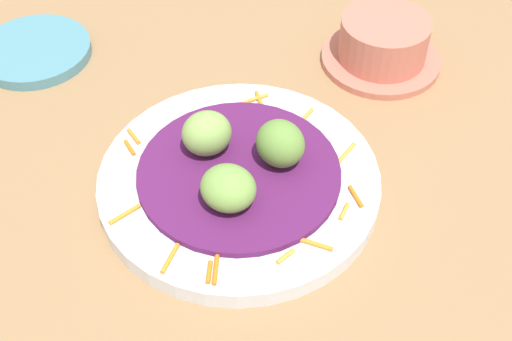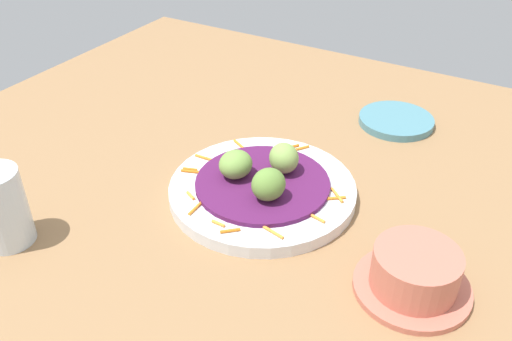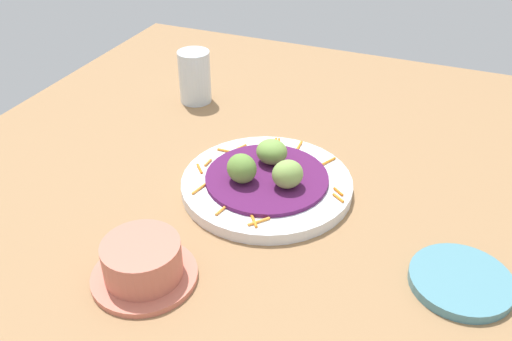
% 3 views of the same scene
% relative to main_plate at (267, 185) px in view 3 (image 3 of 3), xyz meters
% --- Properties ---
extents(table_surface, '(1.10, 1.10, 0.02)m').
position_rel_main_plate_xyz_m(table_surface, '(-0.05, -0.01, -0.02)').
color(table_surface, '#936D47').
rests_on(table_surface, ground).
extents(main_plate, '(0.26, 0.26, 0.02)m').
position_rel_main_plate_xyz_m(main_plate, '(0.00, 0.00, 0.00)').
color(main_plate, silver).
rests_on(main_plate, table_surface).
extents(cabbage_bed, '(0.19, 0.19, 0.01)m').
position_rel_main_plate_xyz_m(cabbage_bed, '(0.00, 0.00, 0.01)').
color(cabbage_bed, '#51194C').
rests_on(cabbage_bed, main_plate).
extents(carrot_garnish, '(0.24, 0.24, 0.00)m').
position_rel_main_plate_xyz_m(carrot_garnish, '(-0.01, -0.01, 0.01)').
color(carrot_garnish, orange).
rests_on(carrot_garnish, main_plate).
extents(guac_scoop_left, '(0.06, 0.06, 0.04)m').
position_rel_main_plate_xyz_m(guac_scoop_left, '(0.03, -0.03, 0.04)').
color(guac_scoop_left, olive).
rests_on(guac_scoop_left, cabbage_bed).
extents(guac_scoop_center, '(0.06, 0.06, 0.04)m').
position_rel_main_plate_xyz_m(guac_scoop_center, '(0.01, 0.04, 0.04)').
color(guac_scoop_center, '#84A851').
rests_on(guac_scoop_center, cabbage_bed).
extents(guac_scoop_right, '(0.05, 0.05, 0.04)m').
position_rel_main_plate_xyz_m(guac_scoop_right, '(-0.04, -0.01, 0.03)').
color(guac_scoop_right, '#759E47').
rests_on(guac_scoop_right, cabbage_bed).
extents(side_plate_small, '(0.13, 0.13, 0.01)m').
position_rel_main_plate_xyz_m(side_plate_small, '(0.10, 0.29, -0.00)').
color(side_plate_small, teal).
rests_on(side_plate_small, table_surface).
extents(terracotta_bowl, '(0.13, 0.13, 0.06)m').
position_rel_main_plate_xyz_m(terracotta_bowl, '(0.24, -0.07, 0.02)').
color(terracotta_bowl, '#C66B56').
rests_on(terracotta_bowl, table_surface).
extents(water_glass, '(0.06, 0.06, 0.10)m').
position_rel_main_plate_xyz_m(water_glass, '(-0.23, -0.24, 0.04)').
color(water_glass, silver).
rests_on(water_glass, table_surface).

